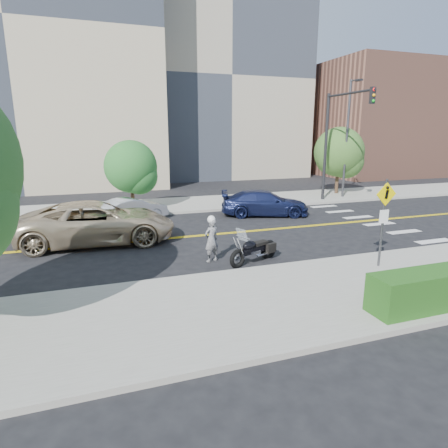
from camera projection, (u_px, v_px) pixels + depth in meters
name	position (u px, v px, depth m)	size (l,w,h in m)	color
ground_plane	(210.00, 235.00, 17.43)	(120.00, 120.00, 0.00)	black
sidewalk_near	(286.00, 299.00, 10.51)	(60.00, 5.00, 0.15)	#9E9B91
sidewalk_far	(177.00, 205.00, 24.31)	(60.00, 5.00, 0.15)	#9E9B91
building_left	(20.00, 37.00, 31.60)	(22.00, 14.00, 25.00)	tan
building_mid	(211.00, 84.00, 41.50)	(18.00, 14.00, 20.00)	#A39984
building_right	(377.00, 121.00, 42.56)	(14.00, 12.00, 12.00)	#8C5947
lamp_post	(346.00, 140.00, 26.19)	(0.16, 0.16, 8.00)	#4C4C51
traffic_light	(335.00, 132.00, 24.13)	(0.28, 4.50, 7.00)	black
pedestrian_sign	(384.00, 215.00, 12.47)	(0.78, 0.08, 3.00)	#4C4C51
motorcyclist	(211.00, 239.00, 13.60)	(0.69, 0.57, 1.73)	silver
motorcycle	(254.00, 244.00, 13.57)	(2.26, 0.69, 1.37)	black
suv	(97.00, 222.00, 15.94)	(2.99, 6.48, 1.80)	#C7B391
parked_car_silver	(132.00, 210.00, 20.00)	(1.34, 3.84, 1.27)	#B2B3BA
parked_car_blue	(265.00, 203.00, 21.42)	(2.01, 4.95, 1.44)	navy
tree_far_a	(131.00, 167.00, 22.12)	(3.10, 3.10, 4.24)	#382619
tree_far_b	(339.00, 152.00, 27.94)	(3.68, 3.68, 5.09)	#382619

